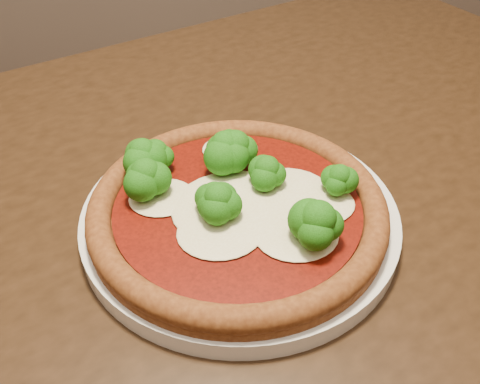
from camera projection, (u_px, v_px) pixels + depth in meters
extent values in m
cube|color=black|center=(214.00, 233.00, 0.53)|extent=(1.48, 1.26, 0.04)
cylinder|color=black|center=(354.00, 163.00, 1.24)|extent=(0.06, 0.06, 0.71)
cylinder|color=silver|center=(240.00, 217.00, 0.50)|extent=(0.29, 0.29, 0.02)
cylinder|color=brown|center=(238.00, 212.00, 0.48)|extent=(0.27, 0.27, 0.01)
torus|color=brown|center=(238.00, 207.00, 0.48)|extent=(0.27, 0.27, 0.02)
cylinder|color=#620D04|center=(238.00, 206.00, 0.48)|extent=(0.22, 0.22, 0.00)
ellipsoid|color=#F3EDC1|center=(162.00, 197.00, 0.48)|extent=(0.06, 0.05, 0.00)
ellipsoid|color=#F3EDC1|center=(220.00, 232.00, 0.45)|extent=(0.07, 0.07, 0.01)
ellipsoid|color=#F3EDC1|center=(230.00, 149.00, 0.54)|extent=(0.06, 0.05, 0.00)
ellipsoid|color=#F3EDC1|center=(236.00, 207.00, 0.47)|extent=(0.12, 0.10, 0.01)
ellipsoid|color=#F3EDC1|center=(286.00, 193.00, 0.49)|extent=(0.08, 0.07, 0.01)
ellipsoid|color=#F3EDC1|center=(320.00, 203.00, 0.48)|extent=(0.06, 0.06, 0.01)
ellipsoid|color=#F3EDC1|center=(296.00, 234.00, 0.45)|extent=(0.07, 0.06, 0.01)
ellipsoid|color=#258014|center=(229.00, 141.00, 0.52)|extent=(0.04, 0.04, 0.03)
ellipsoid|color=#258014|center=(225.00, 148.00, 0.50)|extent=(0.05, 0.05, 0.04)
ellipsoid|color=#258014|center=(156.00, 153.00, 0.51)|extent=(0.04, 0.04, 0.03)
ellipsoid|color=#258014|center=(219.00, 200.00, 0.45)|extent=(0.04, 0.04, 0.04)
ellipsoid|color=#258014|center=(318.00, 221.00, 0.42)|extent=(0.05, 0.05, 0.04)
ellipsoid|color=#258014|center=(339.00, 178.00, 0.48)|extent=(0.04, 0.04, 0.03)
ellipsoid|color=#258014|center=(143.00, 154.00, 0.50)|extent=(0.05, 0.05, 0.04)
ellipsoid|color=#258014|center=(267.00, 170.00, 0.48)|extent=(0.04, 0.04, 0.03)
ellipsoid|color=#258014|center=(146.00, 175.00, 0.47)|extent=(0.05, 0.05, 0.04)
ellipsoid|color=#258014|center=(214.00, 197.00, 0.45)|extent=(0.04, 0.04, 0.03)
ellipsoid|color=#258014|center=(235.00, 147.00, 0.50)|extent=(0.05, 0.05, 0.04)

